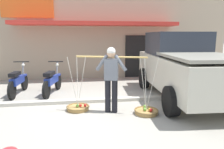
# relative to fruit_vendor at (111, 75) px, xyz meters

# --- Properties ---
(ground_plane) EXTENTS (90.00, 90.00, 0.00)m
(ground_plane) POSITION_rel_fruit_vendor_xyz_m (-0.52, 0.22, -0.98)
(ground_plane) COLOR #9E998C
(sidewalk_curb) EXTENTS (20.00, 0.24, 0.10)m
(sidewalk_curb) POSITION_rel_fruit_vendor_xyz_m (-0.52, 0.92, -0.93)
(sidewalk_curb) COLOR #BAB4A5
(sidewalk_curb) RESTS_ON ground
(fruit_vendor) EXTENTS (1.75, 0.59, 1.70)m
(fruit_vendor) POSITION_rel_fruit_vendor_xyz_m (0.00, 0.00, 0.00)
(fruit_vendor) COLOR black
(fruit_vendor) RESTS_ON ground
(fruit_basket_left_side) EXTENTS (0.62, 0.62, 1.45)m
(fruit_basket_left_side) POSITION_rel_fruit_vendor_xyz_m (0.87, -0.27, -0.90)
(fruit_basket_left_side) COLOR #B2894C
(fruit_basket_left_side) RESTS_ON ground
(fruit_basket_right_side) EXTENTS (0.62, 0.62, 1.45)m
(fruit_basket_right_side) POSITION_rel_fruit_vendor_xyz_m (-0.87, 0.27, -0.90)
(fruit_basket_right_side) COLOR #B2894C
(fruit_basket_right_side) RESTS_ON ground
(motorcycle_nearest_shop) EXTENTS (0.54, 1.82, 1.09)m
(motorcycle_nearest_shop) POSITION_rel_fruit_vendor_xyz_m (-2.88, 2.13, -0.53)
(motorcycle_nearest_shop) COLOR black
(motorcycle_nearest_shop) RESTS_ON ground
(motorcycle_second_in_row) EXTENTS (0.57, 1.80, 1.09)m
(motorcycle_second_in_row) POSITION_rel_fruit_vendor_xyz_m (-1.75, 2.02, -0.53)
(motorcycle_second_in_row) COLOR black
(motorcycle_second_in_row) RESTS_ON ground
(parked_truck) EXTENTS (2.39, 4.81, 2.10)m
(parked_truck) POSITION_rel_fruit_vendor_xyz_m (2.48, 1.06, 0.05)
(parked_truck) COLOR beige
(parked_truck) RESTS_ON ground
(storefront_building) EXTENTS (13.00, 6.00, 4.20)m
(storefront_building) POSITION_rel_fruit_vendor_xyz_m (-0.05, 7.17, 1.12)
(storefront_building) COLOR tan
(storefront_building) RESTS_ON ground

